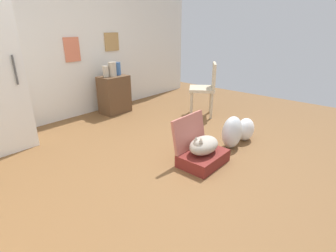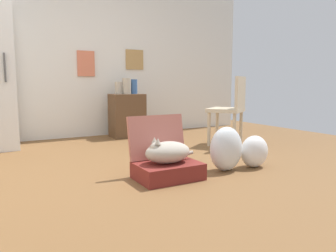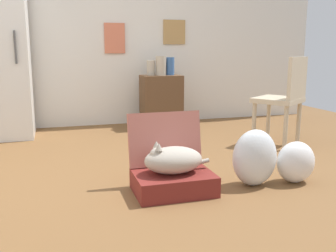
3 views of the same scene
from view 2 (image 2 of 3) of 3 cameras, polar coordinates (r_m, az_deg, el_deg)
ground_plane at (r=3.27m, az=-7.68°, el=-7.53°), size 7.68×7.68×0.00m
wall_back at (r=5.35m, az=-17.03°, el=12.01°), size 6.40×0.15×2.60m
suitcase_base at (r=2.90m, az=-0.03°, el=-7.90°), size 0.56×0.41×0.15m
suitcase_lid at (r=3.03m, az=-2.00°, el=-1.92°), size 0.56×0.11×0.41m
cat at (r=2.86m, az=-0.16°, el=-4.59°), size 0.50×0.28×0.24m
plastic_bag_white at (r=3.20m, az=10.18°, el=-3.98°), size 0.35×0.24×0.43m
plastic_bag_clear at (r=3.40m, az=14.94°, el=-4.35°), size 0.31×0.23×0.32m
side_table at (r=5.20m, az=-7.19°, el=1.84°), size 0.52×0.36×0.68m
vase_tall at (r=5.15m, az=-8.72°, el=6.63°), size 0.11×0.11×0.19m
vase_short at (r=5.24m, az=-6.03°, el=6.90°), size 0.11×0.11×0.23m
vase_round at (r=5.18m, az=-7.28°, el=6.97°), size 0.14×0.14×0.25m
chair at (r=4.50m, az=10.96°, el=3.27°), size 0.62×0.61×0.94m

